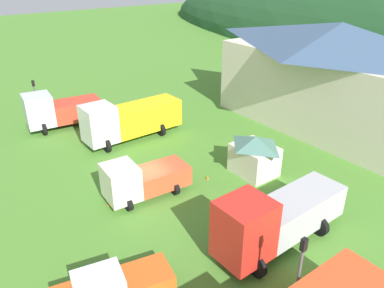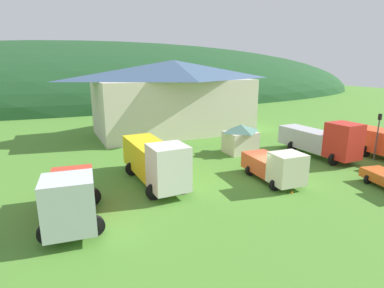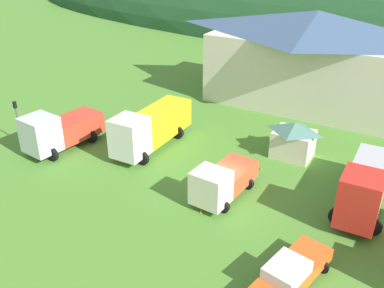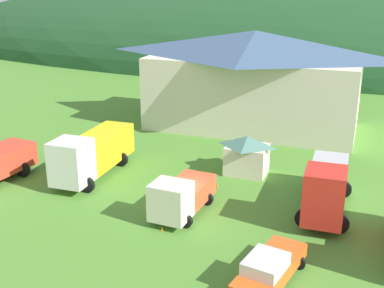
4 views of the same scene
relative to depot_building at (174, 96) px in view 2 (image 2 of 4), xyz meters
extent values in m
plane|color=#4C842D|center=(-0.04, -19.24, -4.72)|extent=(200.00, 200.00, 0.00)
ellipsoid|color=#1E4723|center=(-0.04, 48.15, -4.72)|extent=(165.73, 60.00, 28.60)
cube|color=beige|center=(0.00, 0.00, -1.33)|extent=(19.11, 9.54, 6.78)
pyramid|color=#3D5675|center=(0.00, 0.00, 3.25)|extent=(20.64, 10.30, 2.37)
cube|color=beige|center=(2.36, -11.79, -3.65)|extent=(2.94, 2.44, 2.14)
pyramid|color=#4C7A6B|center=(2.36, -11.79, -2.21)|extent=(3.18, 2.64, 0.75)
cube|color=silver|center=(-14.29, -21.68, -2.79)|extent=(2.69, 2.52, 2.76)
cube|color=black|center=(-14.30, -21.79, -2.18)|extent=(1.51, 1.95, 0.88)
cube|color=red|center=(-13.94, -18.44, -3.32)|extent=(2.90, 4.48, 1.70)
cylinder|color=black|center=(-13.22, -21.79, -4.17)|extent=(1.10, 0.30, 1.10)
cylinder|color=black|center=(-15.36, -21.56, -4.17)|extent=(1.10, 0.30, 1.10)
cylinder|color=black|center=(-12.80, -17.93, -4.17)|extent=(1.10, 0.30, 1.10)
cylinder|color=black|center=(-14.94, -17.69, -4.17)|extent=(1.10, 0.30, 1.10)
cube|color=silver|center=(-7.97, -18.81, -2.66)|extent=(2.44, 2.44, 3.01)
cube|color=black|center=(-7.96, -18.93, -2.00)|extent=(1.32, 1.94, 0.96)
cube|color=yellow|center=(-8.06, -14.58, -3.02)|extent=(2.52, 6.12, 2.30)
cylinder|color=black|center=(-6.92, -18.79, -4.17)|extent=(1.10, 0.30, 1.10)
cylinder|color=black|center=(-9.01, -18.83, -4.17)|extent=(1.10, 0.30, 1.10)
cylinder|color=black|center=(-7.04, -13.65, -4.17)|extent=(1.10, 0.30, 1.10)
cylinder|color=black|center=(-9.13, -13.70, -4.17)|extent=(1.10, 0.30, 1.10)
cube|color=beige|center=(0.11, -21.04, -3.22)|extent=(2.32, 2.10, 2.20)
cube|color=black|center=(0.10, -21.13, -2.73)|extent=(1.29, 1.64, 0.71)
cube|color=#DB512D|center=(0.30, -18.30, -3.68)|extent=(2.43, 3.67, 1.28)
cylinder|color=black|center=(1.06, -21.10, -4.32)|extent=(0.80, 0.30, 0.80)
cylinder|color=black|center=(-0.84, -20.97, -4.32)|extent=(0.80, 0.30, 0.80)
cylinder|color=black|center=(1.28, -17.84, -4.32)|extent=(0.80, 0.30, 0.80)
cylinder|color=black|center=(-0.61, -17.71, -4.32)|extent=(0.80, 0.30, 0.80)
cube|color=red|center=(8.49, -18.67, -2.60)|extent=(2.32, 2.57, 3.13)
cube|color=black|center=(8.50, -18.80, -1.91)|extent=(1.26, 2.04, 1.00)
cube|color=#B2B2B7|center=(8.39, -14.55, -3.25)|extent=(2.40, 5.78, 1.84)
cylinder|color=black|center=(9.47, -18.65, -4.17)|extent=(1.10, 0.30, 1.10)
cylinder|color=black|center=(7.51, -18.70, -4.17)|extent=(1.10, 0.30, 1.10)
cylinder|color=black|center=(9.35, -13.67, -4.17)|extent=(1.10, 0.30, 1.10)
cylinder|color=black|center=(7.39, -13.72, -4.17)|extent=(1.10, 0.30, 1.10)
cube|color=#E04C23|center=(13.66, -18.83, -3.15)|extent=(2.57, 4.95, 2.04)
cylinder|color=black|center=(14.79, -18.09, -4.17)|extent=(1.10, 0.30, 1.10)
cylinder|color=black|center=(12.53, -18.09, -4.17)|extent=(1.10, 0.30, 1.10)
cylinder|color=black|center=(6.32, -22.89, -4.38)|extent=(0.68, 0.24, 0.68)
cylinder|color=#4C4C51|center=(12.15, -19.22, -2.82)|extent=(0.12, 0.12, 3.79)
cube|color=black|center=(12.15, -19.22, -0.65)|extent=(0.20, 0.24, 0.55)
sphere|color=yellow|center=(12.15, -19.09, -0.65)|extent=(0.14, 0.14, 0.14)
cone|color=orange|center=(1.10, -14.99, -4.72)|extent=(0.36, 0.36, 0.56)
cone|color=orange|center=(-0.09, -21.90, -4.72)|extent=(0.36, 0.36, 0.49)
camera|label=1|loc=(18.61, -29.27, 9.05)|focal=35.31mm
camera|label=2|loc=(-14.75, -37.01, 3.91)|focal=29.07mm
camera|label=3|loc=(10.56, -41.14, 11.33)|focal=40.04mm
camera|label=4|loc=(10.08, -44.99, 9.17)|focal=46.09mm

